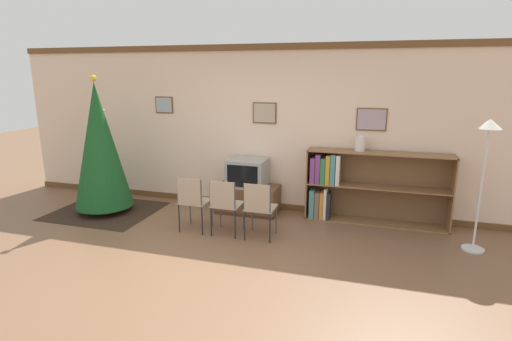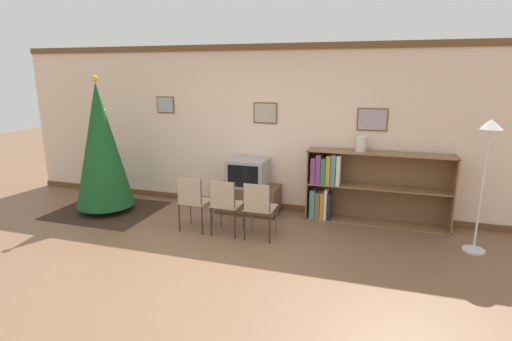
{
  "view_description": "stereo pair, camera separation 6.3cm",
  "coord_description": "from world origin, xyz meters",
  "px_view_note": "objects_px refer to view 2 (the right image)",
  "views": [
    {
      "loc": [
        1.8,
        -3.87,
        2.26
      ],
      "look_at": [
        0.24,
        1.33,
        0.92
      ],
      "focal_mm": 28.0,
      "sensor_mm": 36.0,
      "label": 1
    },
    {
      "loc": [
        1.86,
        -3.85,
        2.26
      ],
      "look_at": [
        0.24,
        1.33,
        0.92
      ],
      "focal_mm": 28.0,
      "sensor_mm": 36.0,
      "label": 2
    }
  ],
  "objects_px": {
    "television": "(248,173)",
    "vase": "(361,143)",
    "folding_chair_left": "(193,200)",
    "folding_chair_right": "(259,207)",
    "christmas_tree": "(101,146)",
    "standing_lamp": "(487,152)",
    "bookshelf": "(351,186)",
    "tv_console": "(248,199)",
    "folding_chair_center": "(225,203)"
  },
  "relations": [
    {
      "from": "folding_chair_left",
      "to": "standing_lamp",
      "type": "xyz_separation_m",
      "value": [
        3.77,
        0.47,
        0.84
      ]
    },
    {
      "from": "tv_console",
      "to": "vase",
      "type": "bearing_deg",
      "value": 4.28
    },
    {
      "from": "christmas_tree",
      "to": "bookshelf",
      "type": "relative_size",
      "value": 1.05
    },
    {
      "from": "standing_lamp",
      "to": "vase",
      "type": "bearing_deg",
      "value": 155.94
    },
    {
      "from": "folding_chair_center",
      "to": "bookshelf",
      "type": "distance_m",
      "value": 1.99
    },
    {
      "from": "christmas_tree",
      "to": "tv_console",
      "type": "relative_size",
      "value": 2.17
    },
    {
      "from": "tv_console",
      "to": "standing_lamp",
      "type": "relative_size",
      "value": 0.6
    },
    {
      "from": "folding_chair_left",
      "to": "bookshelf",
      "type": "height_order",
      "value": "bookshelf"
    },
    {
      "from": "christmas_tree",
      "to": "folding_chair_right",
      "type": "bearing_deg",
      "value": -7.47
    },
    {
      "from": "television",
      "to": "folding_chair_left",
      "type": "bearing_deg",
      "value": -115.99
    },
    {
      "from": "tv_console",
      "to": "standing_lamp",
      "type": "distance_m",
      "value": 3.5
    },
    {
      "from": "christmas_tree",
      "to": "folding_chair_left",
      "type": "height_order",
      "value": "christmas_tree"
    },
    {
      "from": "christmas_tree",
      "to": "vase",
      "type": "bearing_deg",
      "value": 11.07
    },
    {
      "from": "tv_console",
      "to": "folding_chair_right",
      "type": "height_order",
      "value": "folding_chair_right"
    },
    {
      "from": "christmas_tree",
      "to": "bookshelf",
      "type": "bearing_deg",
      "value": 11.01
    },
    {
      "from": "christmas_tree",
      "to": "folding_chair_left",
      "type": "relative_size",
      "value": 2.7
    },
    {
      "from": "folding_chair_center",
      "to": "tv_console",
      "type": "bearing_deg",
      "value": 90.0
    },
    {
      "from": "tv_console",
      "to": "folding_chair_right",
      "type": "relative_size",
      "value": 1.25
    },
    {
      "from": "christmas_tree",
      "to": "television",
      "type": "distance_m",
      "value": 2.41
    },
    {
      "from": "bookshelf",
      "to": "vase",
      "type": "height_order",
      "value": "vase"
    },
    {
      "from": "television",
      "to": "standing_lamp",
      "type": "relative_size",
      "value": 0.36
    },
    {
      "from": "folding_chair_right",
      "to": "christmas_tree",
      "type": "bearing_deg",
      "value": 172.53
    },
    {
      "from": "standing_lamp",
      "to": "christmas_tree",
      "type": "bearing_deg",
      "value": -178.91
    },
    {
      "from": "television",
      "to": "vase",
      "type": "distance_m",
      "value": 1.84
    },
    {
      "from": "folding_chair_left",
      "to": "vase",
      "type": "bearing_deg",
      "value": 27.2
    },
    {
      "from": "tv_console",
      "to": "standing_lamp",
      "type": "xyz_separation_m",
      "value": [
        3.28,
        -0.55,
        1.09
      ]
    },
    {
      "from": "folding_chair_center",
      "to": "standing_lamp",
      "type": "relative_size",
      "value": 0.48
    },
    {
      "from": "christmas_tree",
      "to": "standing_lamp",
      "type": "bearing_deg",
      "value": 1.09
    },
    {
      "from": "folding_chair_left",
      "to": "folding_chair_right",
      "type": "distance_m",
      "value": 0.99
    },
    {
      "from": "christmas_tree",
      "to": "folding_chair_center",
      "type": "bearing_deg",
      "value": -9.07
    },
    {
      "from": "vase",
      "to": "tv_console",
      "type": "bearing_deg",
      "value": -175.72
    },
    {
      "from": "tv_console",
      "to": "television",
      "type": "xyz_separation_m",
      "value": [
        -0.0,
        -0.0,
        0.45
      ]
    },
    {
      "from": "television",
      "to": "folding_chair_left",
      "type": "relative_size",
      "value": 0.75
    },
    {
      "from": "folding_chair_left",
      "to": "folding_chair_center",
      "type": "distance_m",
      "value": 0.5
    },
    {
      "from": "television",
      "to": "folding_chair_left",
      "type": "xyz_separation_m",
      "value": [
        -0.5,
        -1.02,
        -0.2
      ]
    },
    {
      "from": "folding_chair_left",
      "to": "folding_chair_center",
      "type": "relative_size",
      "value": 1.0
    },
    {
      "from": "tv_console",
      "to": "folding_chair_center",
      "type": "xyz_separation_m",
      "value": [
        -0.0,
        -1.02,
        0.25
      ]
    },
    {
      "from": "christmas_tree",
      "to": "tv_console",
      "type": "height_order",
      "value": "christmas_tree"
    },
    {
      "from": "bookshelf",
      "to": "folding_chair_right",
      "type": "bearing_deg",
      "value": -135.39
    },
    {
      "from": "television",
      "to": "standing_lamp",
      "type": "distance_m",
      "value": 3.38
    },
    {
      "from": "bookshelf",
      "to": "vase",
      "type": "distance_m",
      "value": 0.68
    },
    {
      "from": "christmas_tree",
      "to": "television",
      "type": "bearing_deg",
      "value": 16.02
    },
    {
      "from": "folding_chair_right",
      "to": "bookshelf",
      "type": "distance_m",
      "value": 1.61
    },
    {
      "from": "christmas_tree",
      "to": "standing_lamp",
      "type": "distance_m",
      "value": 5.56
    },
    {
      "from": "tv_console",
      "to": "television",
      "type": "bearing_deg",
      "value": -90.0
    },
    {
      "from": "television",
      "to": "vase",
      "type": "xyz_separation_m",
      "value": [
        1.75,
        0.13,
        0.55
      ]
    },
    {
      "from": "television",
      "to": "bookshelf",
      "type": "distance_m",
      "value": 1.65
    },
    {
      "from": "bookshelf",
      "to": "vase",
      "type": "xyz_separation_m",
      "value": [
        0.11,
        0.03,
        0.67
      ]
    },
    {
      "from": "television",
      "to": "standing_lamp",
      "type": "bearing_deg",
      "value": -9.53
    },
    {
      "from": "christmas_tree",
      "to": "folding_chair_left",
      "type": "bearing_deg",
      "value": -11.53
    }
  ]
}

